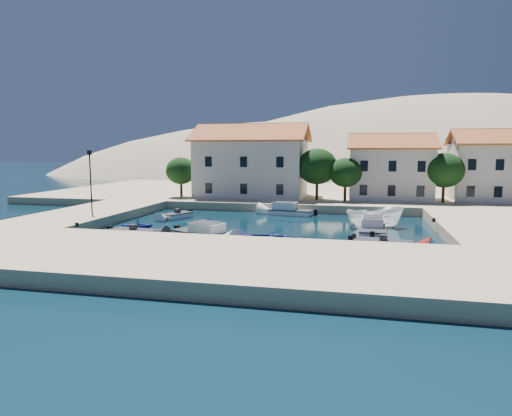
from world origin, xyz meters
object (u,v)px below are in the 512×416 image
at_px(building_left, 252,160).
at_px(building_mid, 390,166).
at_px(rowboat_south, 274,244).
at_px(boat_east, 375,228).
at_px(cabin_cruiser_south, 201,233).
at_px(cabin_cruiser_east, 372,229).
at_px(lamppost, 90,176).
at_px(building_right, 490,164).

xyz_separation_m(building_left, building_mid, (18.00, 1.00, -0.71)).
xyz_separation_m(building_left, rowboat_south, (7.89, -25.62, -5.94)).
bearing_deg(boat_east, rowboat_south, 122.38).
bearing_deg(cabin_cruiser_south, cabin_cruiser_east, 47.32).
distance_m(building_mid, lamppost, 36.21).
bearing_deg(cabin_cruiser_south, building_right, 70.26).
xyz_separation_m(building_mid, boat_east, (-2.24, -17.26, -5.22)).
bearing_deg(cabin_cruiser_east, cabin_cruiser_south, 112.08).
bearing_deg(rowboat_south, building_left, 16.92).
xyz_separation_m(lamppost, cabin_cruiser_east, (26.96, 0.25, -4.28)).
relative_size(building_left, boat_east, 2.68).
bearing_deg(boat_east, cabin_cruiser_east, 157.54).
height_order(building_mid, rowboat_south, building_mid).
xyz_separation_m(building_left, cabin_cruiser_south, (1.63, -24.93, -5.46)).
xyz_separation_m(building_right, boat_east, (-14.24, -18.26, -5.47)).
distance_m(cabin_cruiser_south, cabin_cruiser_east, 14.76).
bearing_deg(cabin_cruiser_south, lamppost, -173.84).
bearing_deg(rowboat_south, cabin_cruiser_south, 83.58).
bearing_deg(rowboat_south, lamppost, 73.65).
relative_size(building_right, lamppost, 1.52).
distance_m(lamppost, boat_east, 27.92).
height_order(building_mid, cabin_cruiser_south, building_mid).
bearing_deg(cabin_cruiser_south, boat_east, 58.29).
distance_m(cabin_cruiser_south, boat_east, 16.58).
bearing_deg(rowboat_south, boat_east, -40.27).
xyz_separation_m(building_right, lamppost, (-41.50, -22.00, -0.72)).
distance_m(building_mid, rowboat_south, 28.95).
xyz_separation_m(lamppost, boat_east, (27.26, 3.74, -4.75)).
distance_m(building_left, cabin_cruiser_south, 25.58).
height_order(cabin_cruiser_east, boat_east, cabin_cruiser_east).
distance_m(building_left, lamppost, 23.10).
distance_m(lamppost, rowboat_south, 20.74).
bearing_deg(building_left, cabin_cruiser_south, -86.25).
bearing_deg(building_left, building_mid, 3.18).
bearing_deg(building_mid, rowboat_south, -110.80).
xyz_separation_m(building_mid, cabin_cruiser_east, (-2.54, -20.75, -4.75)).
height_order(building_right, cabin_cruiser_south, building_right).
relative_size(building_left, cabin_cruiser_south, 2.67).
height_order(building_mid, lamppost, building_mid).
relative_size(lamppost, cabin_cruiser_east, 1.16).
bearing_deg(lamppost, building_right, 27.93).
bearing_deg(building_right, cabin_cruiser_south, -136.48).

